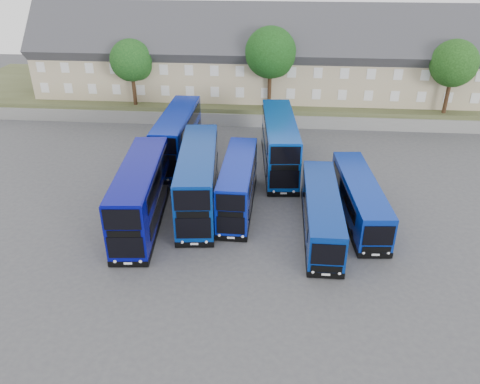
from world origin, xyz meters
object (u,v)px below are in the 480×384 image
object	(u,v)px
dd_front_mid	(198,180)
coach_east_a	(321,213)
tree_mid	(272,54)
tree_east	(455,65)
tree_west	(133,62)
dd_front_left	(141,196)

from	to	relation	value
dd_front_mid	coach_east_a	xyz separation A→B (m)	(9.66, -2.97, -0.84)
dd_front_mid	tree_mid	bearing A→B (deg)	70.08
tree_mid	tree_east	size ratio (longest dim) A/B	1.12
tree_east	tree_mid	bearing A→B (deg)	178.57
tree_west	coach_east_a	bearing A→B (deg)	-48.54
coach_east_a	tree_east	bearing A→B (deg)	56.12
tree_mid	tree_east	world-z (taller)	tree_mid
dd_front_mid	tree_mid	distance (m)	22.07
dd_front_left	tree_west	xyz separation A→B (m)	(-6.88, 22.98, 4.73)
tree_west	dd_front_mid	bearing A→B (deg)	-61.84
dd_front_left	dd_front_mid	world-z (taller)	dd_front_mid
tree_west	tree_mid	world-z (taller)	tree_mid
tree_west	dd_front_left	bearing A→B (deg)	-73.34
tree_mid	tree_west	bearing A→B (deg)	-178.21
dd_front_left	tree_mid	xyz separation A→B (m)	(9.12, 23.48, 5.74)
tree_east	tree_west	bearing A→B (deg)	-180.00
dd_front_left	tree_west	size ratio (longest dim) A/B	1.58
tree_mid	tree_east	xyz separation A→B (m)	(20.00, -0.50, -0.68)
dd_front_mid	tree_west	distance (m)	23.37
dd_front_left	coach_east_a	distance (m)	13.61
coach_east_a	tree_west	size ratio (longest dim) A/B	1.52
tree_mid	tree_east	bearing A→B (deg)	-1.43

